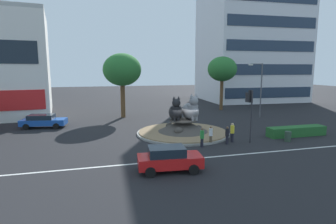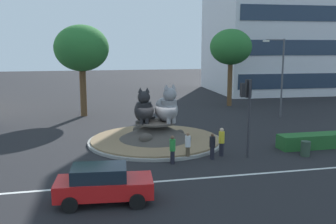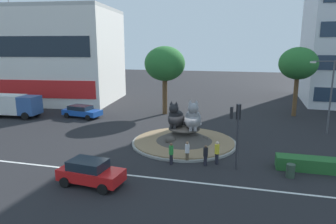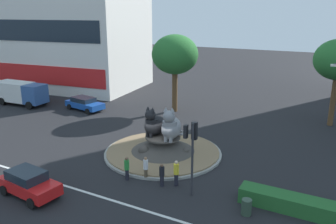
{
  "view_description": "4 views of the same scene",
  "coord_description": "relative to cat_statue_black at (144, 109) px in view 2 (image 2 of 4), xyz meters",
  "views": [
    {
      "loc": [
        -8.32,
        -25.3,
        6.35
      ],
      "look_at": [
        -1.41,
        0.43,
        2.19
      ],
      "focal_mm": 29.37,
      "sensor_mm": 36.0,
      "label": 1
    },
    {
      "loc": [
        -4.56,
        -24.44,
        6.44
      ],
      "look_at": [
        1.12,
        1.1,
        1.86
      ],
      "focal_mm": 40.17,
      "sensor_mm": 36.0,
      "label": 2
    },
    {
      "loc": [
        4.97,
        -24.98,
        8.37
      ],
      "look_at": [
        -2.25,
        3.09,
        2.06
      ],
      "focal_mm": 32.4,
      "sensor_mm": 36.0,
      "label": 3
    },
    {
      "loc": [
        12.24,
        -21.81,
        10.67
      ],
      "look_at": [
        -0.7,
        2.13,
        2.75
      ],
      "focal_mm": 37.0,
      "sensor_mm": 36.0,
      "label": 4
    }
  ],
  "objects": [
    {
      "name": "ground_plane",
      "position": [
        0.76,
        -0.0,
        -2.3
      ],
      "size": [
        160.0,
        160.0,
        0.0
      ],
      "primitive_type": "plane",
      "color": "black"
    },
    {
      "name": "lane_centreline",
      "position": [
        0.76,
        -7.48,
        -2.3
      ],
      "size": [
        112.0,
        0.2,
        0.01
      ],
      "primitive_type": "cube",
      "color": "silver",
      "rests_on": "ground"
    },
    {
      "name": "roundabout_island",
      "position": [
        0.75,
        -0.01,
        -1.75
      ],
      "size": [
        9.1,
        9.1,
        1.43
      ],
      "color": "gray",
      "rests_on": "ground"
    },
    {
      "name": "cat_statue_black",
      "position": [
        0.0,
        0.0,
        0.0
      ],
      "size": [
        1.83,
        2.47,
        2.38
      ],
      "rotation": [
        0.0,
        0.0,
        -1.72
      ],
      "color": "black",
      "rests_on": "roundabout_island"
    },
    {
      "name": "cat_statue_grey",
      "position": [
        1.54,
        -0.13,
        0.08
      ],
      "size": [
        1.84,
        2.78,
        2.59
      ],
      "rotation": [
        0.0,
        0.0,
        -1.37
      ],
      "color": "gray",
      "rests_on": "roundabout_island"
    },
    {
      "name": "traffic_light_mast",
      "position": [
        5.28,
        -4.61,
        1.06
      ],
      "size": [
        0.72,
        0.53,
        4.57
      ],
      "rotation": [
        0.0,
        0.0,
        1.56
      ],
      "color": "#2D2D33",
      "rests_on": "ground"
    },
    {
      "name": "clipped_hedge_strip",
      "position": [
        11.04,
        -3.61,
        -1.85
      ],
      "size": [
        5.92,
        1.2,
        0.9
      ],
      "primitive_type": "cube",
      "color": "#235B28",
      "rests_on": "ground"
    },
    {
      "name": "broadleaf_tree_behind_island",
      "position": [
        -3.97,
        11.12,
        3.93
      ],
      "size": [
        4.96,
        4.96,
        8.4
      ],
      "color": "brown",
      "rests_on": "ground"
    },
    {
      "name": "second_tree_near_tower",
      "position": [
        11.65,
        13.96,
        4.01
      ],
      "size": [
        4.48,
        4.48,
        8.29
      ],
      "color": "brown",
      "rests_on": "ground"
    },
    {
      "name": "streetlight_arm",
      "position": [
        13.4,
        6.38,
        1.85
      ],
      "size": [
        2.27,
        0.6,
        7.11
      ],
      "rotation": [
        0.0,
        0.0,
        3.34
      ],
      "color": "#4C4C51",
      "rests_on": "ground"
    },
    {
      "name": "pedestrian_yellow_shirt",
      "position": [
        3.99,
        -4.05,
        -1.4
      ],
      "size": [
        0.34,
        0.34,
        1.71
      ],
      "rotation": [
        0.0,
        0.0,
        5.1
      ],
      "color": "black",
      "rests_on": "ground"
    },
    {
      "name": "pedestrian_green_shirt",
      "position": [
        0.8,
        -4.91,
        -1.45
      ],
      "size": [
        0.33,
        0.33,
        1.61
      ],
      "rotation": [
        0.0,
        0.0,
        5.35
      ],
      "color": "black",
      "rests_on": "ground"
    },
    {
      "name": "pedestrian_black_shirt",
      "position": [
        3.23,
        -4.57,
        -1.5
      ],
      "size": [
        0.34,
        0.34,
        1.54
      ],
      "rotation": [
        0.0,
        0.0,
        1.7
      ],
      "color": "black",
      "rests_on": "ground"
    },
    {
      "name": "pedestrian_white_shirt",
      "position": [
        1.85,
        -4.27,
        -1.45
      ],
      "size": [
        0.32,
        0.32,
        1.6
      ],
      "rotation": [
        0.0,
        0.0,
        3.99
      ],
      "color": "brown",
      "rests_on": "ground"
    },
    {
      "name": "sedan_on_far_lane",
      "position": [
        -3.22,
        -9.36,
        -1.48
      ],
      "size": [
        4.15,
        2.24,
        1.58
      ],
      "rotation": [
        0.0,
        0.0,
        -0.09
      ],
      "color": "red",
      "rests_on": "ground"
    },
    {
      "name": "litter_bin",
      "position": [
        8.86,
        -5.17,
        -1.85
      ],
      "size": [
        0.56,
        0.56,
        0.9
      ],
      "color": "#2D4233",
      "rests_on": "ground"
    }
  ]
}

